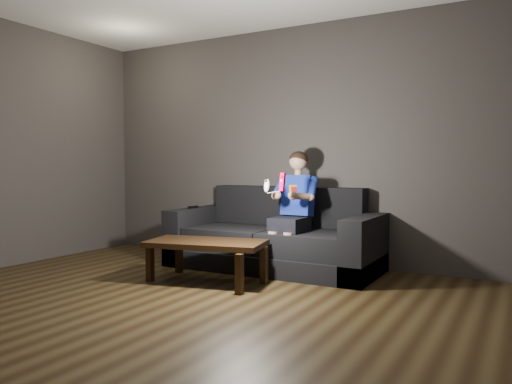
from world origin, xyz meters
The scene contains 8 objects.
floor centered at (0.00, 0.00, 0.00)m, with size 5.00×5.00×0.00m, color black.
back_wall centered at (0.00, 2.50, 1.35)m, with size 5.00×0.04×2.70m, color #3C3935.
sofa centered at (0.11, 2.03, 0.28)m, with size 2.26×0.97×0.87m.
child centered at (0.36, 1.97, 0.75)m, with size 0.48×0.59×1.17m.
wii_remote_red centered at (0.45, 1.52, 0.95)m, with size 0.04×0.07×0.18m.
nunchuk_white centered at (0.28, 1.53, 0.92)m, with size 0.06×0.09×0.14m.
wii_remote_black centered at (-0.91, 1.95, 0.63)m, with size 0.04×0.15×0.03m.
coffee_table centered at (-0.15, 1.12, 0.35)m, with size 1.19×0.78×0.40m.
Camera 1 is at (2.54, -2.75, 1.11)m, focal length 35.00 mm.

